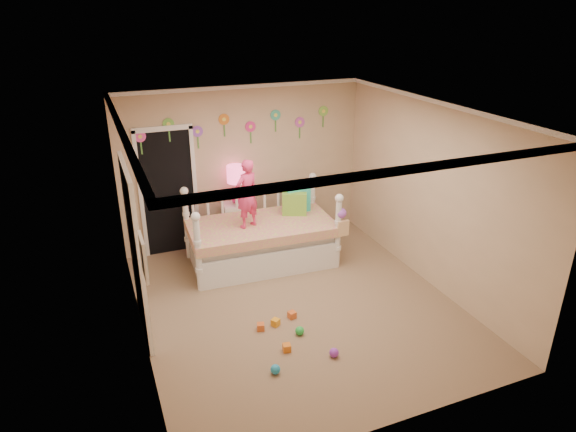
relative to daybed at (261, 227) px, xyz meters
name	(u,v)px	position (x,y,z in m)	size (l,w,h in m)	color
floor	(298,305)	(0.04, -1.35, -0.60)	(4.00, 4.50, 0.01)	#7F684C
ceiling	(300,112)	(0.04, -1.35, 2.00)	(4.00, 4.50, 0.01)	white
back_wall	(244,166)	(0.04, 0.90, 0.70)	(4.00, 0.01, 2.60)	tan
left_wall	(133,243)	(-1.96, -1.35, 0.70)	(0.01, 4.50, 2.60)	tan
right_wall	(432,195)	(2.04, -1.35, 0.70)	(0.01, 4.50, 2.60)	tan
crown_molding	(300,114)	(0.04, -1.35, 1.97)	(4.00, 4.50, 0.06)	white
daybed	(261,227)	(0.00, 0.00, 0.00)	(2.22, 1.19, 1.20)	white
pillow_turquoise	(298,200)	(0.69, 0.20, 0.26)	(0.39, 0.14, 0.39)	#29CEA1
pillow_lime	(294,204)	(0.59, 0.10, 0.25)	(0.38, 0.14, 0.36)	#77B838
child	(247,194)	(-0.22, -0.06, 0.59)	(0.38, 0.25, 1.04)	#F53774
nightstand	(238,224)	(-0.15, 0.72, -0.23)	(0.44, 0.34, 0.73)	white
table_lamp	(236,179)	(-0.15, 0.72, 0.56)	(0.29, 0.29, 0.64)	#DF1D6B
closet_doorway	(168,192)	(-1.21, 0.89, 0.43)	(0.90, 0.04, 2.07)	black
flower_decals	(238,128)	(-0.05, 0.89, 1.34)	(3.40, 0.02, 0.50)	#B2668C
mirror_closet	(136,251)	(-1.92, -1.05, 0.45)	(0.07, 1.30, 2.10)	white
wall_picture	(143,257)	(-1.93, -2.25, 0.95)	(0.05, 0.34, 0.42)	white
hanging_bag	(341,223)	(1.06, -0.60, 0.13)	(0.20, 0.16, 0.36)	beige
toy_scatter	(292,340)	(-0.35, -2.09, -0.55)	(0.80, 1.30, 0.11)	#996666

